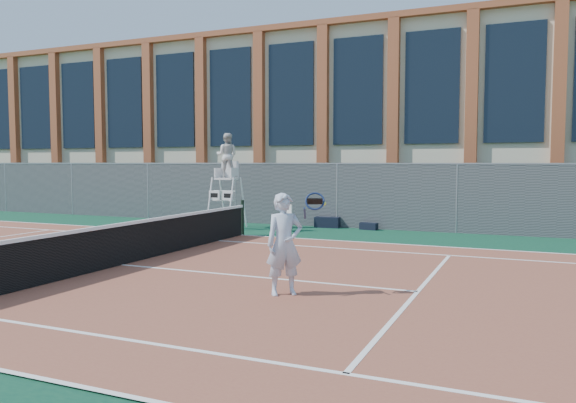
% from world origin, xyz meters
% --- Properties ---
extents(ground, '(120.00, 120.00, 0.00)m').
position_xyz_m(ground, '(0.00, 0.00, 0.00)').
color(ground, '#233814').
extents(apron, '(36.00, 20.00, 0.01)m').
position_xyz_m(apron, '(0.00, 1.00, 0.01)').
color(apron, '#0D3929').
rests_on(apron, ground).
extents(tennis_court, '(23.77, 10.97, 0.02)m').
position_xyz_m(tennis_court, '(0.00, 0.00, 0.02)').
color(tennis_court, brown).
rests_on(tennis_court, apron).
extents(tennis_net, '(0.10, 11.30, 1.10)m').
position_xyz_m(tennis_net, '(0.00, 0.00, 0.54)').
color(tennis_net, black).
rests_on(tennis_net, ground).
extents(fence, '(40.00, 0.06, 2.20)m').
position_xyz_m(fence, '(0.00, 8.80, 1.10)').
color(fence, '#595E60').
rests_on(fence, ground).
extents(hedge, '(40.00, 1.40, 2.20)m').
position_xyz_m(hedge, '(0.00, 10.00, 1.10)').
color(hedge, black).
rests_on(hedge, ground).
extents(building, '(45.00, 10.60, 8.22)m').
position_xyz_m(building, '(0.00, 17.95, 4.15)').
color(building, beige).
rests_on(building, ground).
extents(umpire_chair, '(0.92, 1.41, 3.29)m').
position_xyz_m(umpire_chair, '(-1.36, 7.04, 2.40)').
color(umpire_chair, white).
rests_on(umpire_chair, ground).
extents(plastic_chair, '(0.52, 0.52, 0.88)m').
position_xyz_m(plastic_chair, '(0.80, 7.07, 0.52)').
color(plastic_chair, silver).
rests_on(plastic_chair, apron).
extents(sports_bag_near, '(0.87, 0.40, 0.36)m').
position_xyz_m(sports_bag_near, '(1.72, 8.58, 0.19)').
color(sports_bag_near, black).
rests_on(sports_bag_near, apron).
extents(sports_bag_far, '(0.61, 0.33, 0.23)m').
position_xyz_m(sports_bag_far, '(3.21, 8.53, 0.13)').
color(sports_bag_far, black).
rests_on(sports_bag_far, apron).
extents(tennis_player, '(1.02, 0.80, 1.73)m').
position_xyz_m(tennis_player, '(4.37, -1.10, 0.90)').
color(tennis_player, silver).
rests_on(tennis_player, tennis_court).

